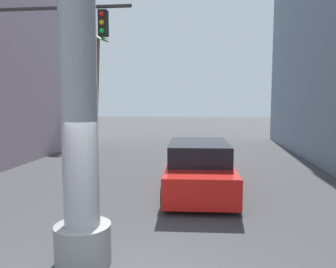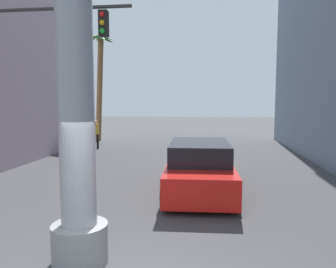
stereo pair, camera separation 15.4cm
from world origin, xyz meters
The scene contains 6 objects.
ground_plane centered at (0.00, 10.00, 0.00)m, with size 89.32×89.32×0.00m, color #424244.
traffic_light_mast centered at (-4.58, 4.97, 3.94)m, with size 5.37×0.32×5.51m.
car_lead centered at (0.84, 6.23, 0.74)m, with size 2.28×5.09×1.56m.
palm_tree_mid_right centered at (6.77, 11.93, 4.92)m, with size 2.71×2.92×8.58m.
palm_tree_far_left centered at (-6.71, 18.71, 4.57)m, with size 2.47×2.45×7.56m.
pedestrian_far_left centered at (-5.55, 14.59, 1.01)m, with size 0.48×0.48×1.72m.
Camera 2 is at (1.15, -4.00, 2.84)m, focal length 35.00 mm.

